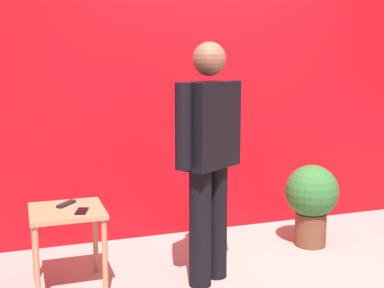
{
  "coord_description": "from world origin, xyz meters",
  "views": [
    {
      "loc": [
        -1.74,
        -2.85,
        1.51
      ],
      "look_at": [
        -0.56,
        0.55,
        0.94
      ],
      "focal_mm": 47.02,
      "sensor_mm": 36.0,
      "label": 1
    }
  ],
  "objects_px": {
    "standing_person": "(209,151)",
    "cell_phone": "(82,211)",
    "side_table": "(67,222)",
    "tv_remote": "(66,204)",
    "potted_plant": "(312,198)"
  },
  "relations": [
    {
      "from": "standing_person",
      "to": "side_table",
      "type": "relative_size",
      "value": 2.97
    },
    {
      "from": "potted_plant",
      "to": "tv_remote",
      "type": "bearing_deg",
      "value": -177.46
    },
    {
      "from": "tv_remote",
      "to": "standing_person",
      "type": "bearing_deg",
      "value": 22.81
    },
    {
      "from": "cell_phone",
      "to": "potted_plant",
      "type": "distance_m",
      "value": 1.94
    },
    {
      "from": "cell_phone",
      "to": "potted_plant",
      "type": "height_order",
      "value": "potted_plant"
    },
    {
      "from": "side_table",
      "to": "tv_remote",
      "type": "height_order",
      "value": "tv_remote"
    },
    {
      "from": "side_table",
      "to": "tv_remote",
      "type": "relative_size",
      "value": 3.29
    },
    {
      "from": "cell_phone",
      "to": "standing_person",
      "type": "bearing_deg",
      "value": 10.55
    },
    {
      "from": "standing_person",
      "to": "potted_plant",
      "type": "height_order",
      "value": "standing_person"
    },
    {
      "from": "tv_remote",
      "to": "cell_phone",
      "type": "bearing_deg",
      "value": -26.67
    },
    {
      "from": "standing_person",
      "to": "cell_phone",
      "type": "bearing_deg",
      "value": 173.54
    },
    {
      "from": "standing_person",
      "to": "potted_plant",
      "type": "relative_size",
      "value": 2.41
    },
    {
      "from": "cell_phone",
      "to": "side_table",
      "type": "bearing_deg",
      "value": 147.98
    },
    {
      "from": "standing_person",
      "to": "tv_remote",
      "type": "bearing_deg",
      "value": 162.95
    },
    {
      "from": "potted_plant",
      "to": "standing_person",
      "type": "bearing_deg",
      "value": -160.64
    }
  ]
}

